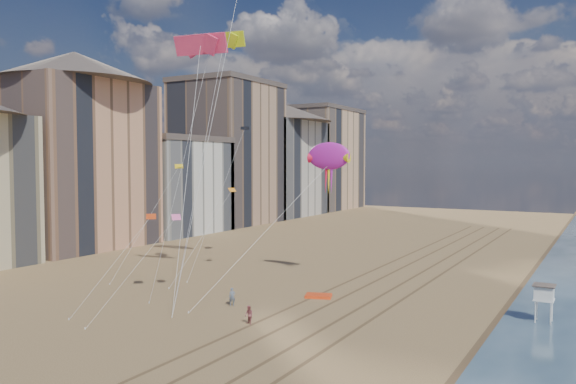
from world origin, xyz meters
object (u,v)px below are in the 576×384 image
object	(u,v)px
show_kite	(329,156)
kite_flyer_b	(249,315)
lifeguard_stand	(544,293)
grounded_kite	(319,296)
kite_flyer_a	(232,297)

from	to	relation	value
show_kite	kite_flyer_b	xyz separation A→B (m)	(1.84, -17.59, -12.29)
show_kite	kite_flyer_b	distance (m)	21.54
lifeguard_stand	show_kite	bearing A→B (deg)	165.20
grounded_kite	kite_flyer_a	size ratio (longest dim) A/B	1.52
lifeguard_stand	show_kite	distance (m)	24.51
show_kite	kite_flyer_b	size ratio (longest dim) A/B	14.92
lifeguard_stand	kite_flyer_b	size ratio (longest dim) A/B	2.03
show_kite	kite_flyer_b	world-z (taller)	show_kite
kite_flyer_a	show_kite	bearing A→B (deg)	37.98
show_kite	lifeguard_stand	bearing A→B (deg)	-14.80
grounded_kite	kite_flyer_b	size ratio (longest dim) A/B	1.63
grounded_kite	kite_flyer_b	xyz separation A→B (m)	(-0.70, -10.36, 0.59)
grounded_kite	show_kite	xyz separation A→B (m)	(-2.54, 7.23, 12.88)
show_kite	kite_flyer_a	xyz separation A→B (m)	(-2.58, -13.65, -12.24)
lifeguard_stand	kite_flyer_b	xyz separation A→B (m)	(-19.45, -11.96, -1.54)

